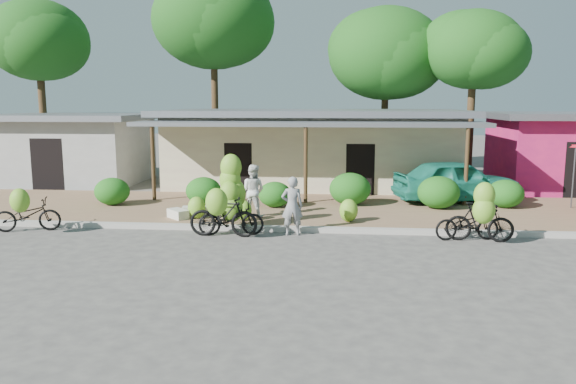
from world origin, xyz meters
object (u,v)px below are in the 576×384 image
object	(u,v)px
bike_far_left	(26,213)
bike_right	(481,217)
tree_back_left	(35,38)
tree_center_right	(382,52)
bike_left	(222,214)
bike_center	(231,203)
sack_far	(178,214)
bystander	(253,191)
tree_far_center	(210,18)
tree_near_right	(469,48)
teal_van	(456,181)
vendor	(292,206)
sack_near	(196,211)
bike_far_right	(467,224)

from	to	relation	value
bike_far_left	bike_right	distance (m)	12.69
tree_back_left	tree_center_right	bearing A→B (deg)	11.64
bike_left	bike_center	distance (m)	0.61
sack_far	bystander	xyz separation A→B (m)	(2.28, 0.53, 0.68)
tree_center_right	bystander	bearing A→B (deg)	-110.13
tree_far_center	bystander	xyz separation A→B (m)	(4.19, -12.62, -7.07)
tree_back_left	tree_near_right	bearing A→B (deg)	4.09
tree_near_right	bike_right	world-z (taller)	tree_near_right
teal_van	bystander	bearing A→B (deg)	100.63
bike_left	bike_center	size ratio (longest dim) A/B	0.87
tree_back_left	vendor	bearing A→B (deg)	-40.29
tree_near_right	bike_far_left	world-z (taller)	tree_near_right
sack_far	bike_far_left	bearing A→B (deg)	-156.53
sack_far	teal_van	size ratio (longest dim) A/B	0.17
tree_back_left	vendor	size ratio (longest dim) A/B	5.17
tree_center_right	bike_center	size ratio (longest dim) A/B	3.81
tree_back_left	bike_left	world-z (taller)	tree_back_left
tree_near_right	vendor	world-z (taller)	tree_near_right
tree_center_right	sack_near	bearing A→B (deg)	-116.63
vendor	bike_far_left	bearing A→B (deg)	-5.38
teal_van	bike_center	bearing A→B (deg)	110.36
tree_near_right	bike_far_right	xyz separation A→B (m)	(-2.63, -13.16, -5.80)
bike_left	teal_van	xyz separation A→B (m)	(7.39, 5.67, 0.23)
tree_far_center	bike_center	size ratio (longest dim) A/B	4.66
bike_left	bike_right	bearing A→B (deg)	-87.00
bike_left	bystander	bearing A→B (deg)	-8.65
sack_far	vendor	xyz separation A→B (m)	(3.70, -1.38, 0.57)
tree_near_right	tree_far_center	bearing A→B (deg)	173.42
tree_near_right	bike_left	bearing A→B (deg)	-124.53
tree_far_center	bike_far_right	world-z (taller)	tree_far_center
tree_back_left	bike_right	size ratio (longest dim) A/B	4.74
bike_right	tree_far_center	bearing A→B (deg)	41.82
tree_center_right	bike_center	world-z (taller)	tree_center_right
tree_back_left	sack_far	bearing A→B (deg)	-45.70
bike_far_left	bystander	distance (m)	6.63
sack_far	teal_van	bearing A→B (deg)	22.60
vendor	bike_far_right	bearing A→B (deg)	170.65
bike_left	vendor	xyz separation A→B (m)	(1.89, 0.46, 0.17)
bike_left	sack_far	bearing A→B (deg)	47.11
bike_center	teal_van	xyz separation A→B (m)	(7.25, 5.12, 0.01)
bike_far_left	bystander	world-z (taller)	bystander
bike_far_right	vendor	distance (m)	4.78
bike_left	bike_right	world-z (taller)	bike_right
tree_center_right	teal_van	world-z (taller)	tree_center_right
tree_back_left	bike_far_right	size ratio (longest dim) A/B	4.75
tree_near_right	bike_far_left	size ratio (longest dim) A/B	4.14
bike_far_left	bike_right	bearing A→B (deg)	-106.86
vendor	teal_van	world-z (taller)	vendor
bike_center	sack_far	world-z (taller)	bike_center
bike_left	bike_far_right	size ratio (longest dim) A/B	1.07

